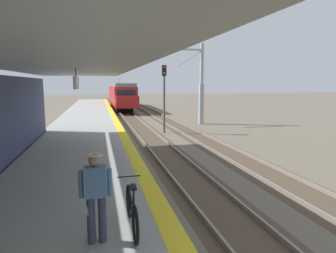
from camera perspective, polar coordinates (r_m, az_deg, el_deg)
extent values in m
cube|color=#999993|center=(17.39, -16.37, -3.03)|extent=(5.00, 80.00, 0.90)
cube|color=yellow|center=(17.33, -8.98, -1.30)|extent=(0.50, 80.00, 0.01)
cube|color=silver|center=(7.17, -22.18, 12.27)|extent=(4.40, 24.00, 0.16)
cube|color=white|center=(9.10, -17.63, 8.19)|extent=(0.08, 1.40, 0.36)
cylinder|color=#333333|center=(9.10, -17.72, 10.17)|extent=(0.03, 0.03, 0.27)
cube|color=#4C3D2D|center=(21.66, -4.12, -1.70)|extent=(2.34, 120.00, 0.01)
cube|color=slate|center=(21.54, -6.02, -1.57)|extent=(0.08, 120.00, 0.15)
cube|color=slate|center=(21.77, -2.26, -1.42)|extent=(0.08, 120.00, 0.15)
cube|color=#4C3D2D|center=(22.46, 4.46, -1.34)|extent=(2.34, 120.00, 0.01)
cube|color=slate|center=(22.24, 2.70, -1.22)|extent=(0.08, 120.00, 0.15)
cube|color=slate|center=(22.68, 6.20, -1.07)|extent=(0.08, 120.00, 0.15)
cube|color=maroon|center=(45.63, -9.27, 6.12)|extent=(2.90, 18.00, 2.70)
cube|color=slate|center=(45.60, -9.31, 8.09)|extent=(2.67, 18.00, 0.44)
cube|color=black|center=(36.64, -8.18, 6.25)|extent=(2.32, 0.06, 1.21)
cube|color=maroon|center=(35.91, -8.03, 4.80)|extent=(2.78, 1.60, 1.49)
cube|color=black|center=(45.76, -7.44, 6.67)|extent=(0.04, 15.84, 0.86)
cylinder|color=#333333|center=(49.19, -9.66, 8.88)|extent=(0.06, 0.06, 0.90)
cube|color=black|center=(39.92, -8.56, 3.36)|extent=(2.17, 2.20, 0.72)
cube|color=black|center=(51.55, -9.73, 4.45)|extent=(2.17, 2.20, 0.72)
cylinder|color=#33384C|center=(5.69, -14.91, -17.39)|extent=(0.15, 0.15, 0.88)
cylinder|color=#33384C|center=(5.69, -12.80, -17.33)|extent=(0.15, 0.15, 0.88)
cube|color=#4C7099|center=(5.42, -14.13, -10.48)|extent=(0.38, 0.22, 0.56)
cylinder|color=#4C7099|center=(5.44, -16.80, -10.83)|extent=(0.09, 0.09, 0.50)
cylinder|color=#4C7099|center=(5.43, -11.43, -10.66)|extent=(0.09, 0.09, 0.50)
sphere|color=#A37556|center=(5.31, -14.28, -6.38)|extent=(0.22, 0.22, 0.22)
cylinder|color=beige|center=(5.28, -14.32, -5.44)|extent=(0.30, 0.30, 0.02)
torus|color=black|center=(6.56, -7.71, -14.37)|extent=(0.06, 0.72, 0.72)
torus|color=black|center=(5.57, -6.46, -18.69)|extent=(0.06, 0.72, 0.72)
cylinder|color=black|center=(5.94, -7.19, -13.81)|extent=(0.04, 0.95, 0.04)
cylinder|color=black|center=(5.93, -7.04, -15.96)|extent=(0.04, 0.79, 0.51)
cylinder|color=black|center=(5.55, -6.78, -13.99)|extent=(0.04, 0.04, 0.45)
cube|color=black|center=(5.47, -6.82, -11.77)|extent=(0.10, 0.24, 0.06)
cylinder|color=#262626|center=(6.26, -7.72, -9.73)|extent=(0.48, 0.03, 0.03)
cylinder|color=#4C4C4C|center=(22.38, -0.76, 4.31)|extent=(0.16, 0.16, 4.40)
cube|color=black|center=(22.35, -0.77, 10.98)|extent=(0.32, 0.24, 0.80)
sphere|color=red|center=(22.22, -0.69, 11.56)|extent=(0.16, 0.16, 0.16)
sphere|color=green|center=(22.20, -0.69, 10.43)|extent=(0.16, 0.16, 0.16)
cube|color=#9EA3A8|center=(27.69, 6.55, 4.37)|extent=(0.40, 0.40, 3.75)
cube|color=#9EA3A8|center=(27.69, 6.68, 12.13)|extent=(0.28, 0.28, 3.75)
cube|color=#9EA3A8|center=(27.07, 1.79, 14.98)|extent=(4.80, 0.16, 0.16)
cylinder|color=#9EA3A8|center=(27.34, 4.27, 13.21)|extent=(2.47, 0.07, 1.60)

